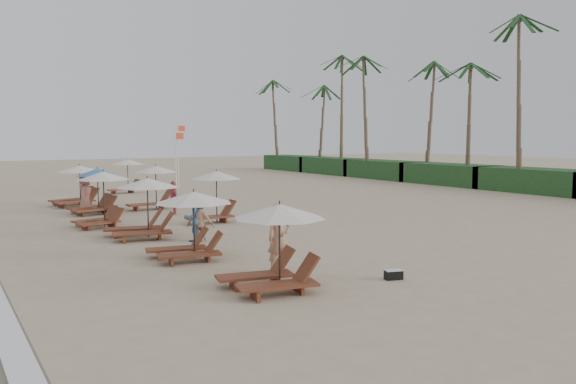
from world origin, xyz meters
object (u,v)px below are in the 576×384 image
lounger_station_5 (75,186)px  lounger_station_0 (272,247)px  inland_station_1 (152,185)px  beachgoer_near (279,238)px  beachgoer_mid_b (200,220)px  inland_station_2 (125,172)px  lounger_station_3 (99,197)px  beachgoer_far_a (174,198)px  beachgoer_far_b (85,194)px  lounger_station_1 (188,223)px  beachgoer_mid_a (195,218)px  lounger_station_4 (93,192)px  lounger_station_2 (141,210)px  inland_station_0 (213,192)px  duffel_bag (394,275)px  flag_pole_near (176,159)px

lounger_station_5 → lounger_station_0: bearing=-88.9°
inland_station_1 → beachgoer_near: inland_station_1 is taller
beachgoer_mid_b → inland_station_2: bearing=-56.1°
lounger_station_0 → lounger_station_3: (-1.07, 12.21, 0.16)m
beachgoer_far_a → beachgoer_far_b: (-3.44, 2.91, 0.12)m
lounger_station_0 → beachgoer_far_b: bearing=92.0°
lounger_station_1 → inland_station_1: (3.07, 12.31, 0.15)m
beachgoer_mid_a → beachgoer_far_a: 7.33m
lounger_station_4 → beachgoer_mid_a: lounger_station_4 is taller
lounger_station_2 → beachgoer_mid_a: bearing=-50.5°
inland_station_0 → inland_station_2: size_ratio=1.03×
beachgoer_mid_a → duffel_bag: (2.25, -7.89, -0.71)m
lounger_station_3 → inland_station_1: bearing=50.0°
beachgoer_mid_b → beachgoer_far_a: bearing=-61.0°
lounger_station_5 → beachgoer_far_b: bearing=-93.4°
beachgoer_mid_a → inland_station_1: bearing=-101.4°
inland_station_0 → inland_station_2: bearing=87.9°
beachgoer_near → inland_station_0: bearing=79.2°
beachgoer_mid_a → duffel_bag: beachgoer_mid_a is taller
beachgoer_far_a → flag_pole_near: flag_pole_near is taller
lounger_station_0 → duffel_bag: size_ratio=5.16×
lounger_station_4 → beachgoer_near: lounger_station_4 is taller
lounger_station_1 → duffel_bag: lounger_station_1 is taller
beachgoer_far_a → flag_pole_near: 9.03m
duffel_bag → flag_pole_near: bearing=82.7°
lounger_station_4 → lounger_station_5: size_ratio=0.88×
lounger_station_5 → beachgoer_far_b: 3.21m
lounger_station_3 → inland_station_2: bearing=69.7°
lounger_station_3 → beachgoer_mid_a: bearing=-68.3°
lounger_station_4 → inland_station_1: (3.02, 0.21, 0.22)m
lounger_station_5 → flag_pole_near: 7.05m
lounger_station_0 → lounger_station_3: size_ratio=1.09×
lounger_station_0 → lounger_station_2: (-0.44, 8.76, -0.02)m
lounger_station_3 → lounger_station_5: (0.68, 8.03, -0.16)m
lounger_station_3 → duffel_bag: (4.29, -13.04, -1.10)m
beachgoer_mid_b → beachgoer_far_b: bearing=-38.0°
inland_station_0 → beachgoer_far_b: bearing=122.9°
beachgoer_mid_b → flag_pole_near: bearing=-65.7°
lounger_station_3 → lounger_station_0: bearing=-85.0°
lounger_station_0 → beachgoer_mid_b: size_ratio=1.66×
lounger_station_0 → inland_station_1: size_ratio=0.92×
lounger_station_3 → lounger_station_5: size_ratio=0.84×
lounger_station_1 → beachgoer_near: lounger_station_1 is taller
beachgoer_far_b → lounger_station_0: bearing=-146.3°
lounger_station_0 → inland_station_2: (4.01, 25.91, 0.32)m
lounger_station_2 → beachgoer_mid_b: (1.55, -1.88, -0.26)m
lounger_station_5 → lounger_station_3: bearing=-94.9°
inland_station_2 → beachgoer_near: size_ratio=1.41×
beachgoer_near → beachgoer_far_a: bearing=85.3°
lounger_station_5 → beachgoer_mid_b: size_ratio=1.82×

